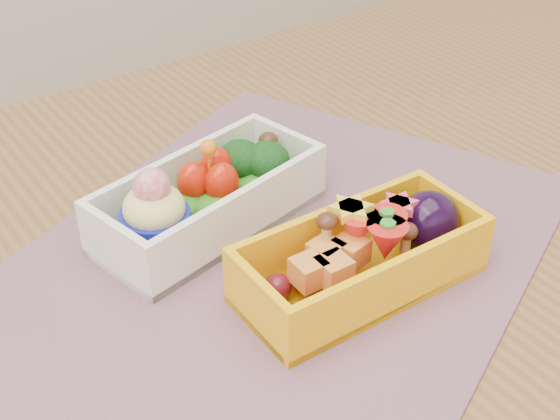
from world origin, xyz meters
TOP-DOWN VIEW (x-y plane):
  - table at (0.00, 0.00)m, footprint 1.20×0.80m
  - placemat at (-0.04, 0.04)m, footprint 0.55×0.50m
  - bento_white at (-0.06, 0.10)m, footprint 0.20×0.12m
  - bento_yellow at (-0.00, -0.03)m, footprint 0.18×0.08m

SIDE VIEW (x-z plane):
  - table at x=0.00m, z-range 0.28..1.03m
  - placemat at x=-0.04m, z-range 0.75..0.75m
  - bento_yellow at x=0.00m, z-range 0.75..0.81m
  - bento_white at x=-0.06m, z-range 0.74..0.82m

